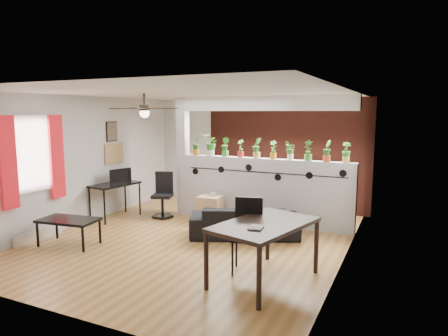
% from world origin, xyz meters
% --- Properties ---
extents(room_shell, '(6.30, 7.10, 2.90)m').
position_xyz_m(room_shell, '(0.00, 0.00, 1.30)').
color(room_shell, olive).
rests_on(room_shell, ground).
extents(partition_wall, '(3.60, 0.18, 1.35)m').
position_xyz_m(partition_wall, '(0.80, 1.50, 0.68)').
color(partition_wall, '#BCBCC1').
rests_on(partition_wall, ground).
extents(ceiling_header, '(3.60, 0.18, 0.30)m').
position_xyz_m(ceiling_header, '(0.80, 1.50, 2.45)').
color(ceiling_header, white).
rests_on(ceiling_header, room_shell).
extents(pier_column, '(0.22, 0.20, 2.60)m').
position_xyz_m(pier_column, '(-1.11, 1.50, 1.30)').
color(pier_column, '#BCBCC1').
rests_on(pier_column, ground).
extents(brick_panel, '(3.90, 0.05, 2.60)m').
position_xyz_m(brick_panel, '(0.80, 2.97, 1.30)').
color(brick_panel, '#AF4332').
rests_on(brick_panel, ground).
extents(vine_decal, '(3.31, 0.01, 0.30)m').
position_xyz_m(vine_decal, '(0.80, 1.40, 1.08)').
color(vine_decal, black).
rests_on(vine_decal, partition_wall).
extents(window_assembly, '(0.09, 1.30, 1.55)m').
position_xyz_m(window_assembly, '(-2.56, -1.20, 1.51)').
color(window_assembly, white).
rests_on(window_assembly, room_shell).
extents(baseboard_heater, '(0.08, 1.00, 0.18)m').
position_xyz_m(baseboard_heater, '(-2.54, -1.20, 0.09)').
color(baseboard_heater, silver).
rests_on(baseboard_heater, ground).
extents(corkboard, '(0.03, 0.60, 0.45)m').
position_xyz_m(corkboard, '(-2.58, 0.95, 1.35)').
color(corkboard, '#A4804F').
rests_on(corkboard, room_shell).
extents(framed_art, '(0.03, 0.34, 0.44)m').
position_xyz_m(framed_art, '(-2.58, 0.90, 1.85)').
color(framed_art, '#8C7259').
rests_on(framed_art, room_shell).
extents(ceiling_fan, '(1.19, 1.19, 0.43)m').
position_xyz_m(ceiling_fan, '(-0.80, -0.30, 2.31)').
color(ceiling_fan, black).
rests_on(ceiling_fan, room_shell).
extents(potted_plant_0, '(0.18, 0.22, 0.41)m').
position_xyz_m(potted_plant_0, '(-0.78, 1.50, 1.57)').
color(potted_plant_0, orange).
rests_on(potted_plant_0, partition_wall).
extents(potted_plant_1, '(0.30, 0.31, 0.46)m').
position_xyz_m(potted_plant_1, '(-0.43, 1.50, 1.59)').
color(potted_plant_1, silver).
rests_on(potted_plant_1, partition_wall).
extents(potted_plant_2, '(0.22, 0.18, 0.41)m').
position_xyz_m(potted_plant_2, '(-0.08, 1.50, 1.57)').
color(potted_plant_2, '#37822F').
rests_on(potted_plant_2, partition_wall).
extents(potted_plant_3, '(0.22, 0.20, 0.37)m').
position_xyz_m(potted_plant_3, '(0.27, 1.50, 1.55)').
color(potted_plant_3, red).
rests_on(potted_plant_3, partition_wall).
extents(potted_plant_4, '(0.27, 0.26, 0.42)m').
position_xyz_m(potted_plant_4, '(0.62, 1.50, 1.57)').
color(potted_plant_4, gold).
rests_on(potted_plant_4, partition_wall).
extents(potted_plant_5, '(0.19, 0.16, 0.37)m').
position_xyz_m(potted_plant_5, '(0.98, 1.50, 1.55)').
color(potted_plant_5, '#C77517').
rests_on(potted_plant_5, partition_wall).
extents(potted_plant_6, '(0.20, 0.22, 0.36)m').
position_xyz_m(potted_plant_6, '(1.33, 1.50, 1.54)').
color(potted_plant_6, silver).
rests_on(potted_plant_6, partition_wall).
extents(potted_plant_7, '(0.25, 0.23, 0.41)m').
position_xyz_m(potted_plant_7, '(1.68, 1.50, 1.57)').
color(potted_plant_7, '#499134').
rests_on(potted_plant_7, partition_wall).
extents(potted_plant_8, '(0.17, 0.21, 0.41)m').
position_xyz_m(potted_plant_8, '(2.03, 1.50, 1.57)').
color(potted_plant_8, '#BC391E').
rests_on(potted_plant_8, partition_wall).
extents(potted_plant_9, '(0.23, 0.20, 0.38)m').
position_xyz_m(potted_plant_9, '(2.38, 1.50, 1.55)').
color(potted_plant_9, gold).
rests_on(potted_plant_9, partition_wall).
extents(sofa, '(2.02, 1.43, 0.55)m').
position_xyz_m(sofa, '(0.76, 0.55, 0.28)').
color(sofa, black).
rests_on(sofa, ground).
extents(cube_shelf, '(0.49, 0.44, 0.57)m').
position_xyz_m(cube_shelf, '(-0.21, 1.07, 0.28)').
color(cube_shelf, tan).
rests_on(cube_shelf, ground).
extents(cup, '(0.12, 0.12, 0.09)m').
position_xyz_m(cup, '(-0.16, 1.07, 0.61)').
color(cup, gray).
rests_on(cup, cube_shelf).
extents(computer_desk, '(0.71, 1.12, 0.76)m').
position_xyz_m(computer_desk, '(-2.25, 0.55, 0.69)').
color(computer_desk, black).
rests_on(computer_desk, ground).
extents(monitor, '(0.30, 0.13, 0.17)m').
position_xyz_m(monitor, '(-2.25, 0.70, 0.84)').
color(monitor, black).
rests_on(monitor, computer_desk).
extents(office_chair, '(0.51, 0.52, 0.97)m').
position_xyz_m(office_chair, '(-1.37, 1.06, 0.43)').
color(office_chair, black).
rests_on(office_chair, ground).
extents(dining_table, '(1.26, 1.67, 0.81)m').
position_xyz_m(dining_table, '(1.73, -1.17, 0.73)').
color(dining_table, black).
rests_on(dining_table, ground).
extents(book, '(0.20, 0.25, 0.02)m').
position_xyz_m(book, '(1.63, -1.47, 0.83)').
color(book, gray).
rests_on(book, dining_table).
extents(folding_chair, '(0.52, 0.52, 1.05)m').
position_xyz_m(folding_chair, '(1.39, -0.89, 0.62)').
color(folding_chair, black).
rests_on(folding_chair, ground).
extents(coffee_table, '(1.05, 0.68, 0.46)m').
position_xyz_m(coffee_table, '(-1.80, -1.19, 0.41)').
color(coffee_table, black).
rests_on(coffee_table, ground).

